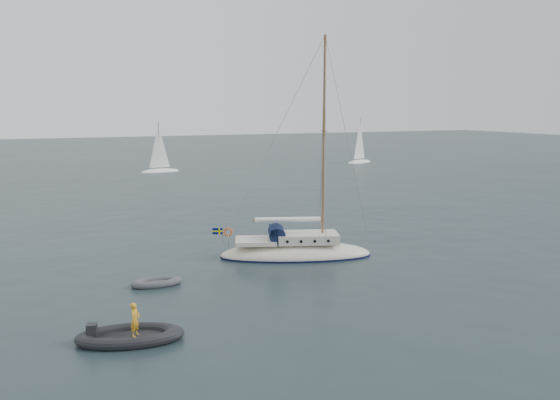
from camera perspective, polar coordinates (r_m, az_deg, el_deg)
name	(u,v)px	position (r m, az deg, el deg)	size (l,w,h in m)	color
ground	(264,273)	(29.50, -1.63, -7.63)	(300.00, 300.00, 0.00)	black
sailboat	(296,240)	(32.34, 1.68, -4.23)	(9.39, 2.81, 13.37)	beige
dinghy	(156,282)	(28.13, -12.81, -8.39)	(2.54, 1.15, 0.36)	#4D4E52
rib	(130,335)	(21.98, -15.44, -13.47)	(4.06, 1.85, 1.53)	black
distant_yacht_b	(359,143)	(89.31, 8.30, 5.94)	(5.76, 3.07, 7.63)	white
distant_yacht_c	(159,150)	(77.13, -12.53, 5.16)	(5.52, 2.94, 7.32)	white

